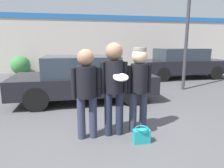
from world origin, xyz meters
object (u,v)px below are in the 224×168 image
person_left (86,86)px  shrub (21,65)px  parked_car_near (83,78)px  handbag (142,135)px  person_right (139,82)px  person_middle_with_frisbee (114,81)px  parked_car_far (181,63)px

person_left → shrub: person_left is taller
parked_car_near → handbag: (0.84, -3.02, -0.56)m
parked_car_near → shrub: 6.81m
person_left → person_right: bearing=5.8°
handbag → person_left: bearing=156.9°
person_middle_with_frisbee → shrub: bearing=112.8°
person_right → handbag: bearing=-101.2°
person_left → person_right: size_ratio=0.99×
parked_car_near → shrub: bearing=118.0°
parked_car_near → parked_car_far: bearing=31.6°
person_middle_with_frisbee → parked_car_far: (4.78, 5.80, -0.32)m
person_middle_with_frisbee → handbag: (0.42, -0.42, -0.94)m
parked_car_far → shrub: size_ratio=4.26×
handbag → parked_car_far: bearing=55.0°
parked_car_near → parked_car_far: (5.20, 3.20, 0.06)m
parked_car_far → person_left: bearing=-132.3°
person_left → parked_car_far: bearing=47.7°
person_right → handbag: 1.02m
person_middle_with_frisbee → handbag: person_middle_with_frisbee is taller
person_middle_with_frisbee → shrub: size_ratio=1.68×
parked_car_far → person_middle_with_frisbee: bearing=-129.5°
shrub → person_left: bearing=-70.3°
shrub → parked_car_far: bearing=-18.5°
person_left → parked_car_near: (0.10, 2.62, -0.30)m
person_middle_with_frisbee → handbag: 1.11m
person_middle_with_frisbee → parked_car_far: bearing=50.5°
person_right → parked_car_far: size_ratio=0.37×
person_left → person_middle_with_frisbee: (0.52, 0.02, 0.08)m
person_right → shrub: 9.49m
parked_car_far → handbag: size_ratio=15.07×
parked_car_near → shrub: size_ratio=4.01×
person_left → handbag: (0.94, -0.40, -0.86)m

